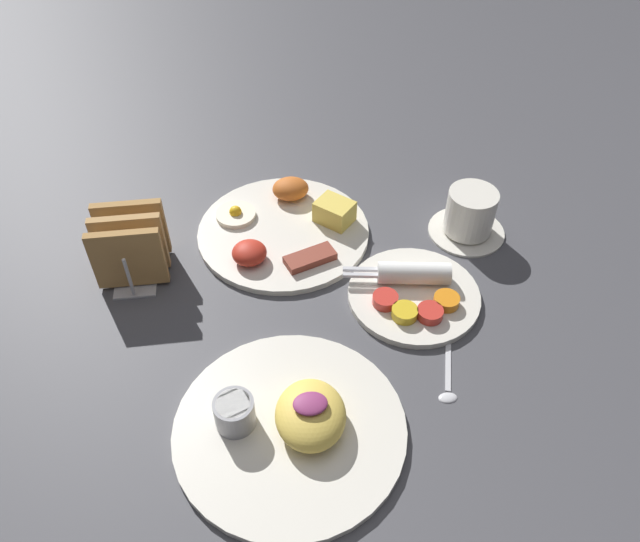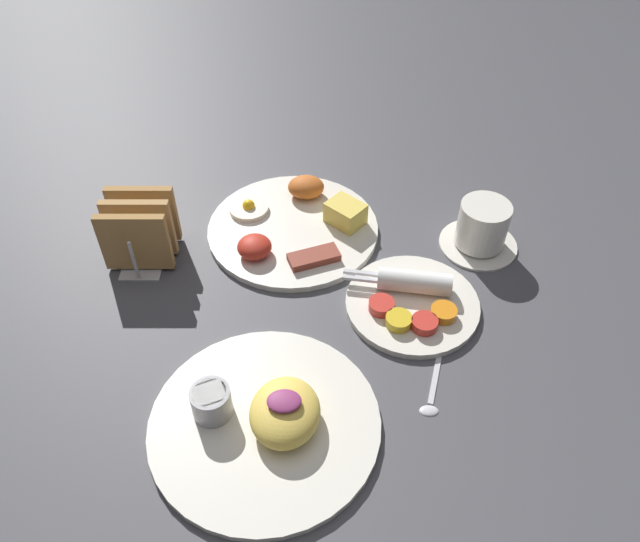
{
  "view_description": "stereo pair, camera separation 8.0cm",
  "coord_description": "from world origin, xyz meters",
  "px_view_note": "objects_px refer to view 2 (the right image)",
  "views": [
    {
      "loc": [
        -0.03,
        -0.6,
        0.66
      ],
      "look_at": [
        0.05,
        0.03,
        0.03
      ],
      "focal_mm": 35.0,
      "sensor_mm": 36.0,
      "label": 1
    },
    {
      "loc": [
        0.05,
        -0.6,
        0.66
      ],
      "look_at": [
        0.05,
        0.03,
        0.03
      ],
      "focal_mm": 35.0,
      "sensor_mm": 36.0,
      "label": 2
    }
  ],
  "objects_px": {
    "plate_condiments": "(412,301)",
    "plate_foreground": "(265,419)",
    "coffee_cup": "(482,228)",
    "plate_breakfast": "(295,225)",
    "toast_rack": "(140,231)"
  },
  "relations": [
    {
      "from": "plate_condiments",
      "to": "plate_foreground",
      "type": "bearing_deg",
      "value": -135.42
    },
    {
      "from": "plate_breakfast",
      "to": "plate_condiments",
      "type": "height_order",
      "value": "plate_breakfast"
    },
    {
      "from": "toast_rack",
      "to": "coffee_cup",
      "type": "xyz_separation_m",
      "value": [
        0.51,
        0.02,
        -0.01
      ]
    },
    {
      "from": "plate_breakfast",
      "to": "plate_condiments",
      "type": "distance_m",
      "value": 0.24
    },
    {
      "from": "plate_foreground",
      "to": "coffee_cup",
      "type": "xyz_separation_m",
      "value": [
        0.31,
        0.32,
        0.02
      ]
    },
    {
      "from": "plate_condiments",
      "to": "plate_foreground",
      "type": "xyz_separation_m",
      "value": [
        -0.19,
        -0.19,
        0.0
      ]
    },
    {
      "from": "plate_breakfast",
      "to": "plate_foreground",
      "type": "relative_size",
      "value": 0.98
    },
    {
      "from": "plate_condiments",
      "to": "coffee_cup",
      "type": "relative_size",
      "value": 1.6
    },
    {
      "from": "coffee_cup",
      "to": "toast_rack",
      "type": "bearing_deg",
      "value": -177.71
    },
    {
      "from": "plate_breakfast",
      "to": "coffee_cup",
      "type": "xyz_separation_m",
      "value": [
        0.29,
        -0.04,
        0.02
      ]
    },
    {
      "from": "plate_condiments",
      "to": "coffee_cup",
      "type": "height_order",
      "value": "coffee_cup"
    },
    {
      "from": "plate_foreground",
      "to": "plate_breakfast",
      "type": "bearing_deg",
      "value": 86.07
    },
    {
      "from": "plate_breakfast",
      "to": "toast_rack",
      "type": "height_order",
      "value": "toast_rack"
    },
    {
      "from": "plate_condiments",
      "to": "toast_rack",
      "type": "xyz_separation_m",
      "value": [
        -0.4,
        0.11,
        0.04
      ]
    },
    {
      "from": "plate_foreground",
      "to": "toast_rack",
      "type": "distance_m",
      "value": 0.36
    }
  ]
}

